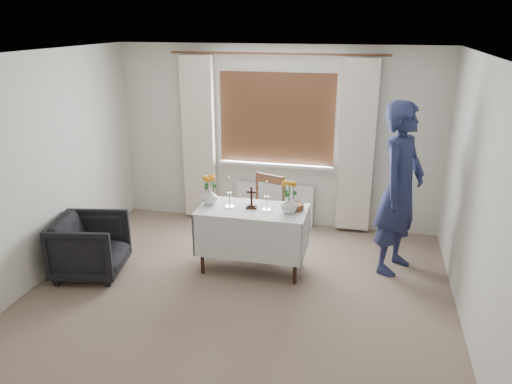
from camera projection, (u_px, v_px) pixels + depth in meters
ground at (228, 315)px, 5.00m from camera, size 5.00×5.00×0.00m
altar_table at (253, 239)px, 5.80m from camera, size 1.24×0.64×0.76m
wooden_chair at (262, 215)px, 6.21m from camera, size 0.58×0.58×0.98m
armchair at (90, 246)px, 5.70m from camera, size 0.88×0.87×0.69m
person at (400, 189)px, 5.62m from camera, size 0.74×0.86×1.98m
radiator at (275, 204)px, 7.13m from camera, size 1.10×0.10×0.60m
wooden_cross at (252, 197)px, 5.65m from camera, size 0.13×0.10×0.26m
candlestick_left at (229, 192)px, 5.66m from camera, size 0.12×0.12×0.37m
candlestick_right at (267, 196)px, 5.57m from camera, size 0.12×0.12×0.34m
flower_vase_left at (210, 196)px, 5.78m from camera, size 0.23×0.23×0.19m
flower_vase_right at (289, 204)px, 5.52m from camera, size 0.24×0.24×0.20m
wicker_basket at (295, 207)px, 5.63m from camera, size 0.19×0.19×0.07m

